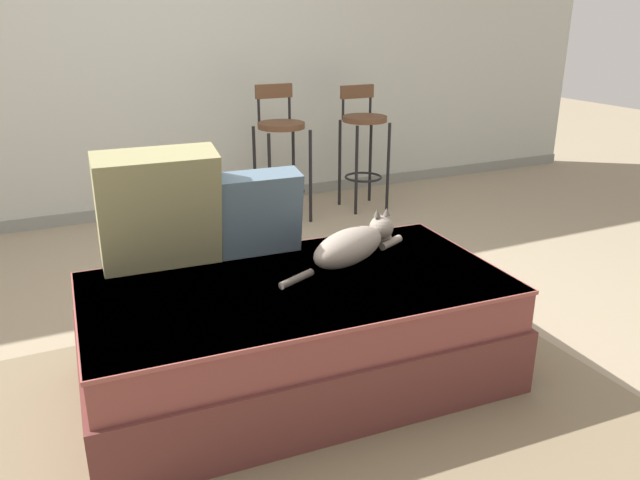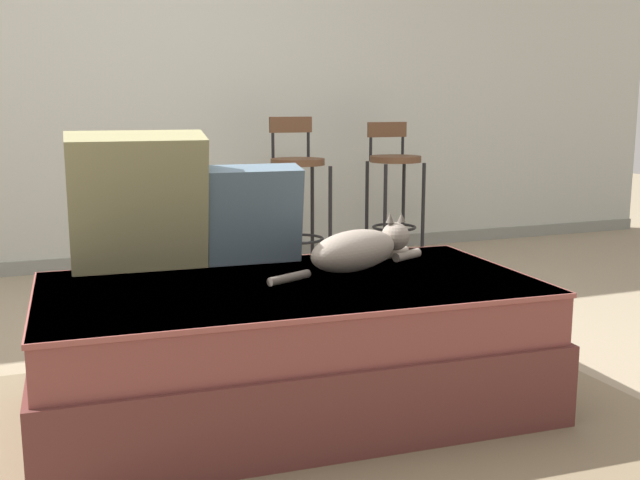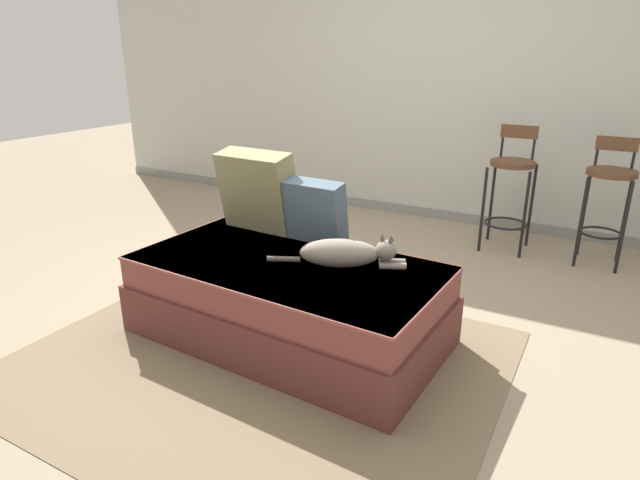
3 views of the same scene
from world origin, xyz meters
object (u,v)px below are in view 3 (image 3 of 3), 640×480
(bar_stool_by_doorway, at_px, (609,189))
(throw_pillow_middle, at_px, (315,211))
(cat, at_px, (345,253))
(couch, at_px, (288,299))
(bar_stool_near_window, at_px, (511,181))
(throw_pillow_corner, at_px, (258,191))

(bar_stool_by_doorway, bearing_deg, throw_pillow_middle, -130.63)
(throw_pillow_middle, bearing_deg, cat, -38.42)
(couch, relative_size, bar_stool_by_doorway, 1.85)
(couch, bearing_deg, throw_pillow_middle, 93.87)
(cat, height_order, bar_stool_near_window, bar_stool_near_window)
(cat, bearing_deg, throw_pillow_middle, 141.58)
(throw_pillow_corner, height_order, throw_pillow_middle, throw_pillow_corner)
(throw_pillow_middle, bearing_deg, couch, -86.13)
(throw_pillow_middle, height_order, cat, throw_pillow_middle)
(throw_pillow_middle, distance_m, cat, 0.43)
(cat, xyz_separation_m, bar_stool_by_doorway, (1.15, 1.99, 0.04))
(throw_pillow_middle, height_order, bar_stool_by_doorway, bar_stool_by_doorway)
(couch, relative_size, throw_pillow_middle, 4.64)
(cat, bearing_deg, throw_pillow_corner, 159.42)
(throw_pillow_middle, bearing_deg, bar_stool_near_window, 65.26)
(couch, xyz_separation_m, bar_stool_near_window, (0.77, 2.08, 0.33))
(bar_stool_near_window, distance_m, bar_stool_by_doorway, 0.69)
(throw_pillow_corner, height_order, cat, throw_pillow_corner)
(couch, bearing_deg, cat, 17.40)
(throw_pillow_corner, bearing_deg, bar_stool_near_window, 54.40)
(bar_stool_near_window, bearing_deg, couch, -110.33)
(couch, distance_m, throw_pillow_corner, 0.76)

